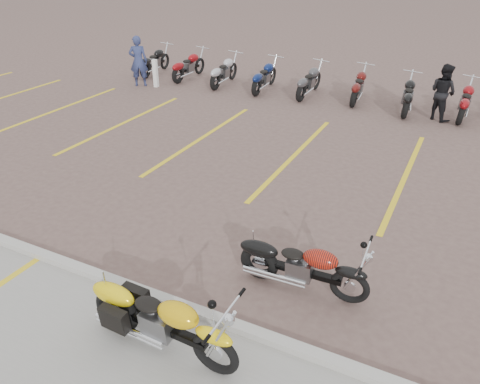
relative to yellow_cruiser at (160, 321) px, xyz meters
The scene contains 9 objects.
ground 2.85m from the yellow_cruiser, 104.61° to the left, with size 100.00×100.00×0.00m, color #6F574F.
curb 1.09m from the yellow_cruiser, 134.55° to the left, with size 60.00×0.18×0.12m, color #ADAAA3.
parking_stripes 6.77m from the yellow_cruiser, 96.02° to the left, with size 38.00×5.50×0.01m, color yellow, non-canonical shape.
yellow_cruiser is the anchor object (origin of this frame).
flame_cruiser 2.28m from the yellow_cruiser, 58.51° to the left, with size 2.04×0.31×0.84m.
person_a 13.14m from the yellow_cruiser, 128.65° to the left, with size 0.66×0.43×1.81m, color navy.
person_b 11.47m from the yellow_cruiser, 79.03° to the left, with size 0.81×0.63×1.67m, color black.
bollard 12.84m from the yellow_cruiser, 126.12° to the left, with size 0.15×0.15×1.00m, color white.
bg_bike_row 11.91m from the yellow_cruiser, 80.52° to the left, with size 22.16×2.02×1.10m.
Camera 1 is at (3.65, -6.27, 4.74)m, focal length 35.00 mm.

